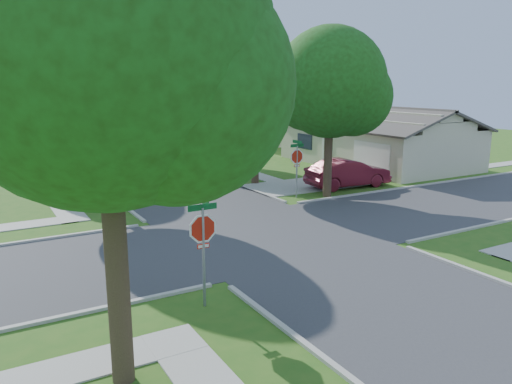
{
  "coord_description": "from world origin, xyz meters",
  "views": [
    {
      "loc": [
        -9.67,
        -16.09,
        5.82
      ],
      "look_at": [
        -0.06,
        0.61,
        1.6
      ],
      "focal_mm": 35.0,
      "sensor_mm": 36.0,
      "label": 1
    }
  ],
  "objects": [
    {
      "name": "driveway",
      "position": [
        7.9,
        7.1,
        0.03
      ],
      "size": [
        8.8,
        3.6,
        0.05
      ],
      "primitive_type": "cube",
      "color": "#9E9B91",
      "rests_on": "ground"
    },
    {
      "name": "ground",
      "position": [
        0.0,
        0.0,
        0.0
      ],
      "size": [
        100.0,
        100.0,
        0.0
      ],
      "primitive_type": "plane",
      "color": "#2D5E19",
      "rests_on": "ground"
    },
    {
      "name": "road_ns",
      "position": [
        0.0,
        0.0,
        0.0
      ],
      "size": [
        7.0,
        100.0,
        0.02
      ],
      "primitive_type": "cube",
      "color": "#333335",
      "rests_on": "ground"
    },
    {
      "name": "car_curb_east",
      "position": [
        1.2,
        20.06,
        0.77
      ],
      "size": [
        2.04,
        4.62,
        1.55
      ],
      "primitive_type": "imported",
      "rotation": [
        0.0,
        0.0,
        -0.05
      ],
      "color": "black",
      "rests_on": "ground"
    },
    {
      "name": "stop_sign_ne",
      "position": [
        4.7,
        4.7,
        2.03
      ],
      "size": [
        1.05,
        0.8,
        2.98
      ],
      "color": "gray",
      "rests_on": "ground"
    },
    {
      "name": "tree_ne_corner",
      "position": [
        6.36,
        4.21,
        5.59
      ],
      "size": [
        5.8,
        5.6,
        8.66
      ],
      "color": "#38281C",
      "rests_on": "ground"
    },
    {
      "name": "tree_e_near",
      "position": [
        4.75,
        9.01,
        5.64
      ],
      "size": [
        4.97,
        4.8,
        8.28
      ],
      "color": "#38281C",
      "rests_on": "ground"
    },
    {
      "name": "tree_e_far",
      "position": [
        4.75,
        34.01,
        5.98
      ],
      "size": [
        5.17,
        5.0,
        8.72
      ],
      "color": "#38281C",
      "rests_on": "ground"
    },
    {
      "name": "tree_w_near",
      "position": [
        -4.64,
        9.01,
        6.12
      ],
      "size": [
        5.38,
        5.2,
        8.97
      ],
      "color": "#38281C",
      "rests_on": "ground"
    },
    {
      "name": "house_ne_far",
      "position": [
        15.99,
        29.0,
        1.52
      ],
      "size": [
        8.42,
        13.6,
        4.23
      ],
      "color": "#BBB293",
      "rests_on": "ground"
    },
    {
      "name": "tree_sw_corner",
      "position": [
        -7.44,
        -6.99,
        6.26
      ],
      "size": [
        6.21,
        6.0,
        9.55
      ],
      "color": "#38281C",
      "rests_on": "ground"
    },
    {
      "name": "tree_w_mid",
      "position": [
        -4.64,
        21.01,
        6.49
      ],
      "size": [
        5.8,
        5.6,
        9.56
      ],
      "color": "#38281C",
      "rests_on": "ground"
    },
    {
      "name": "stop_sign_sw",
      "position": [
        -4.7,
        -4.7,
        2.03
      ],
      "size": [
        1.05,
        0.8,
        2.98
      ],
      "color": "gray",
      "rests_on": "ground"
    },
    {
      "name": "sidewalk_ne",
      "position": [
        6.1,
        26.0,
        0.02
      ],
      "size": [
        1.2,
        40.0,
        0.04
      ],
      "primitive_type": "cube",
      "color": "#9E9B91",
      "rests_on": "ground"
    },
    {
      "name": "car_curb_west",
      "position": [
        -1.2,
        38.82,
        0.63
      ],
      "size": [
        2.25,
        4.52,
        1.26
      ],
      "primitive_type": "imported",
      "rotation": [
        0.0,
        0.0,
        3.26
      ],
      "color": "black",
      "rests_on": "ground"
    },
    {
      "name": "house_ne_near",
      "position": [
        15.99,
        11.0,
        1.52
      ],
      "size": [
        8.42,
        13.6,
        4.23
      ],
      "color": "#BBB293",
      "rests_on": "ground"
    },
    {
      "name": "tree_e_mid",
      "position": [
        4.76,
        21.01,
        6.25
      ],
      "size": [
        5.59,
        5.4,
        9.21
      ],
      "color": "#38281C",
      "rests_on": "ground"
    },
    {
      "name": "car_driveway",
      "position": [
        8.79,
        5.5,
        0.81
      ],
      "size": [
        5.04,
        2.1,
        1.62
      ],
      "primitive_type": "imported",
      "rotation": [
        0.0,
        0.0,
        1.49
      ],
      "color": "maroon",
      "rests_on": "ground"
    },
    {
      "name": "sidewalk_nw",
      "position": [
        -6.1,
        26.0,
        0.02
      ],
      "size": [
        1.2,
        40.0,
        0.04
      ],
      "primitive_type": "cube",
      "color": "#9E9B91",
      "rests_on": "ground"
    },
    {
      "name": "tree_w_far",
      "position": [
        -4.65,
        34.01,
        5.51
      ],
      "size": [
        4.76,
        4.6,
        8.04
      ],
      "color": "#38281C",
      "rests_on": "ground"
    }
  ]
}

